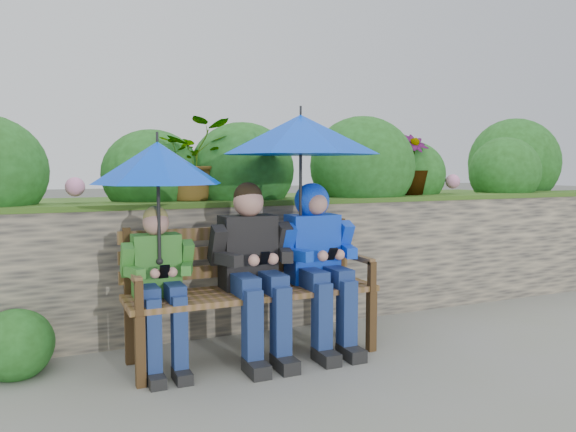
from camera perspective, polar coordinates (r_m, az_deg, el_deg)
name	(u,v)px	position (r m, az deg, el deg)	size (l,w,h in m)	color
ground	(294,352)	(4.05, 0.59, -13.63)	(60.00, 60.00, 0.00)	slate
garden_backdrop	(231,235)	(5.38, -5.80, -1.90)	(8.00, 2.88, 1.87)	#413F3C
park_bench	(250,281)	(3.89, -3.87, -6.60)	(1.71, 0.50, 0.90)	#432D17
boy_left	(159,278)	(3.64, -12.94, -6.19)	(0.45, 0.52, 1.05)	#1F761F
boy_middle	(253,262)	(3.78, -3.55, -4.73)	(0.55, 0.64, 1.19)	black
boy_right	(318,252)	(3.99, 3.08, -3.63)	(0.54, 0.66, 1.18)	#0010B5
umbrella_left	(158,163)	(3.57, -13.10, 5.27)	(0.81, 0.81, 0.83)	#003ADB
umbrella_right	(301,135)	(3.94, 1.29, 8.25)	(1.12, 1.12, 1.01)	#003ADB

